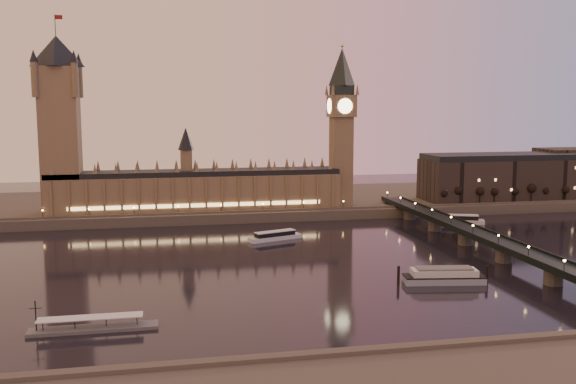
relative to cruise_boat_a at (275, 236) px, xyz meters
name	(u,v)px	position (x,y,z in m)	size (l,w,h in m)	color
ground	(300,262)	(2.59, -49.87, -2.12)	(700.00, 700.00, 0.00)	black
far_embankment	(291,201)	(32.59, 115.13, 0.88)	(560.00, 130.00, 6.00)	#423D35
palace_of_westminster	(196,185)	(-37.53, 71.12, 19.59)	(180.00, 26.62, 52.00)	brown
victoria_tower	(59,115)	(-117.41, 71.13, 63.67)	(31.68, 31.68, 118.00)	brown
big_ben	(341,117)	(56.58, 71.12, 61.83)	(17.68, 17.68, 104.00)	brown
westminster_bridge	(483,242)	(94.20, -49.87, 3.40)	(13.20, 260.00, 15.30)	black
city_block	(527,175)	(197.53, 81.06, 20.12)	(155.00, 45.00, 34.00)	black
bare_tree_0	(442,193)	(122.52, 59.13, 11.74)	(5.19, 5.19, 10.56)	black
bare_tree_1	(460,193)	(135.35, 59.13, 11.74)	(5.19, 5.19, 10.56)	black
bare_tree_2	(478,192)	(148.18, 59.13, 11.74)	(5.19, 5.19, 10.56)	black
bare_tree_3	(495,192)	(161.01, 59.13, 11.74)	(5.19, 5.19, 10.56)	black
bare_tree_4	(513,191)	(173.84, 59.13, 11.74)	(5.19, 5.19, 10.56)	black
bare_tree_5	(530,191)	(186.67, 59.13, 11.74)	(5.19, 5.19, 10.56)	black
bare_tree_6	(547,190)	(199.51, 59.13, 11.74)	(5.19, 5.19, 10.56)	black
bare_tree_7	(564,190)	(212.34, 59.13, 11.74)	(5.19, 5.19, 10.56)	black
cruise_boat_a	(275,236)	(0.00, 0.00, 0.00)	(30.50, 16.29, 4.81)	silver
cruise_boat_b	(460,219)	(119.06, 25.61, 0.24)	(29.78, 16.37, 5.35)	silver
moored_barge	(444,276)	(52.48, -95.97, 0.79)	(37.18, 14.09, 6.90)	#8795AB
pontoon_pier	(93,327)	(-81.74, -125.63, -0.95)	(40.56, 6.76, 10.82)	#595B5E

